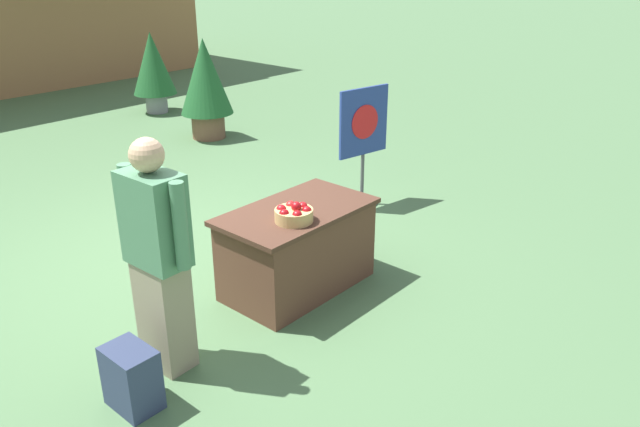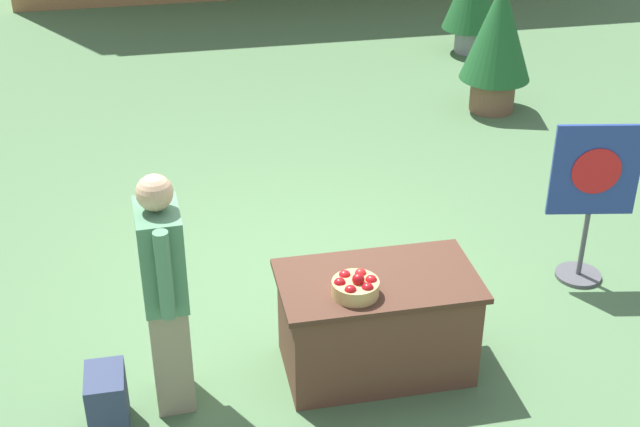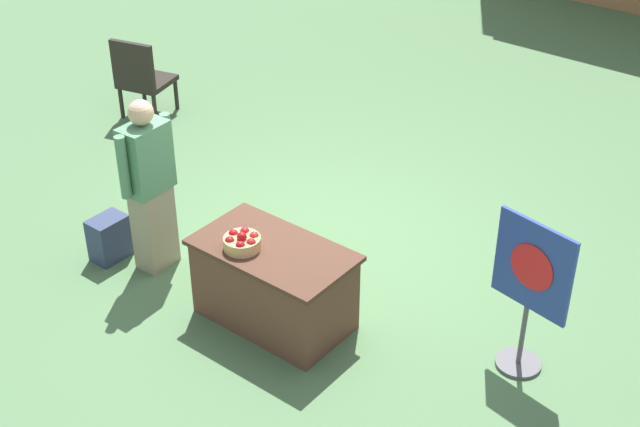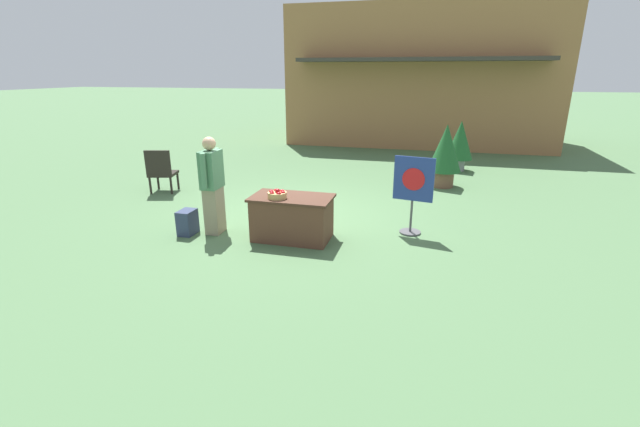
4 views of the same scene
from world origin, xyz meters
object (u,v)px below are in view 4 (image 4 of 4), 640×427
(poster_board, at_px, (413,191))
(potted_plant_near_left, at_px, (445,152))
(display_table, at_px, (292,218))
(backpack, at_px, (187,222))
(patio_chair, at_px, (161,170))
(potted_plant_near_right, at_px, (460,142))
(apple_basket, at_px, (277,194))
(person_visitor, at_px, (212,185))

(poster_board, distance_m, potted_plant_near_left, 3.42)
(display_table, bearing_deg, poster_board, 22.03)
(backpack, xyz_separation_m, patio_chair, (-1.96, 2.19, 0.32))
(poster_board, bearing_deg, potted_plant_near_left, -179.14)
(poster_board, xyz_separation_m, potted_plant_near_right, (0.97, 5.30, 0.06))
(poster_board, distance_m, potted_plant_near_right, 5.39)
(apple_basket, bearing_deg, backpack, -176.37)
(apple_basket, xyz_separation_m, potted_plant_near_left, (2.61, 4.28, 0.05))
(display_table, relative_size, potted_plant_near_right, 0.95)
(person_visitor, height_order, patio_chair, person_visitor)
(patio_chair, height_order, potted_plant_near_right, potted_plant_near_right)
(person_visitor, relative_size, potted_plant_near_right, 1.19)
(display_table, xyz_separation_m, apple_basket, (-0.19, -0.15, 0.42))
(person_visitor, height_order, potted_plant_near_right, person_visitor)
(apple_basket, height_order, backpack, apple_basket)
(patio_chair, xyz_separation_m, potted_plant_near_left, (6.16, 2.19, 0.31))
(person_visitor, distance_m, poster_board, 3.33)
(display_table, bearing_deg, patio_chair, 152.55)
(potted_plant_near_left, bearing_deg, person_visitor, -132.16)
(patio_chair, bearing_deg, potted_plant_near_left, -84.88)
(patio_chair, bearing_deg, display_table, -131.88)
(apple_basket, distance_m, backpack, 1.69)
(display_table, xyz_separation_m, backpack, (-1.78, -0.25, -0.15))
(person_visitor, distance_m, potted_plant_near_right, 7.41)
(patio_chair, bearing_deg, backpack, -152.65)
(person_visitor, bearing_deg, potted_plant_near_right, 53.17)
(poster_board, bearing_deg, display_table, -57.72)
(person_visitor, bearing_deg, display_table, -0.00)
(potted_plant_near_left, bearing_deg, apple_basket, -121.39)
(apple_basket, xyz_separation_m, person_visitor, (-1.18, 0.10, 0.05))
(backpack, xyz_separation_m, potted_plant_near_left, (4.20, 4.38, 0.63))
(backpack, distance_m, potted_plant_near_left, 6.10)
(apple_basket, bearing_deg, display_table, 38.74)
(person_visitor, distance_m, patio_chair, 3.12)
(apple_basket, distance_m, patio_chair, 4.13)
(apple_basket, relative_size, backpack, 0.71)
(backpack, bearing_deg, poster_board, 15.44)
(apple_basket, distance_m, person_visitor, 1.18)
(backpack, distance_m, potted_plant_near_right, 7.84)
(person_visitor, xyz_separation_m, potted_plant_near_left, (3.79, 4.18, 0.01))
(display_table, relative_size, poster_board, 0.99)
(person_visitor, relative_size, patio_chair, 1.65)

